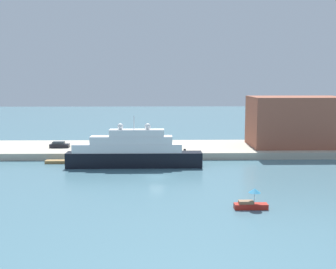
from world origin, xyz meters
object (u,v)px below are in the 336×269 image
(harbor_building, at_px, (296,121))
(person_figure, at_px, (76,148))
(work_barge, at_px, (60,162))
(mooring_bollard, at_px, (185,151))
(large_yacht, at_px, (133,152))
(parked_car, at_px, (59,145))
(small_motorboat, at_px, (251,202))

(harbor_building, height_order, person_figure, harbor_building)
(harbor_building, bearing_deg, work_barge, -167.00)
(person_figure, xyz_separation_m, mooring_bollard, (24.28, -1.24, -0.39))
(large_yacht, distance_m, parked_car, 23.89)
(small_motorboat, xyz_separation_m, person_figure, (-31.18, 37.62, 1.39))
(harbor_building, distance_m, parked_car, 56.88)
(small_motorboat, distance_m, parked_car, 56.79)
(harbor_building, distance_m, person_figure, 52.44)
(person_figure, relative_size, mooring_bollard, 2.12)
(large_yacht, distance_m, person_figure, 16.18)
(large_yacht, bearing_deg, person_figure, 145.09)
(large_yacht, xyz_separation_m, harbor_building, (38.37, 16.85, 4.43))
(small_motorboat, xyz_separation_m, mooring_bollard, (-6.90, 36.38, 1.00))
(mooring_bollard, bearing_deg, small_motorboat, -79.26)
(large_yacht, relative_size, person_figure, 15.90)
(harbor_building, relative_size, person_figure, 12.72)
(harbor_building, xyz_separation_m, parked_car, (-56.61, -1.46, -5.35))
(work_barge, height_order, person_figure, person_figure)
(small_motorboat, height_order, work_barge, small_motorboat)
(mooring_bollard, bearing_deg, large_yacht, -144.00)
(harbor_building, relative_size, mooring_bollard, 27.02)
(large_yacht, relative_size, work_barge, 4.50)
(large_yacht, distance_m, small_motorboat, 33.62)
(parked_car, bearing_deg, person_figure, -50.89)
(large_yacht, relative_size, small_motorboat, 5.97)
(parked_car, relative_size, person_figure, 2.64)
(harbor_building, height_order, parked_car, harbor_building)
(small_motorboat, distance_m, work_barge, 46.89)
(large_yacht, xyz_separation_m, parked_car, (-18.25, 15.39, -0.92))
(parked_car, height_order, person_figure, person_figure)
(parked_car, distance_m, person_figure, 7.91)
(mooring_bollard, bearing_deg, work_barge, -172.27)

